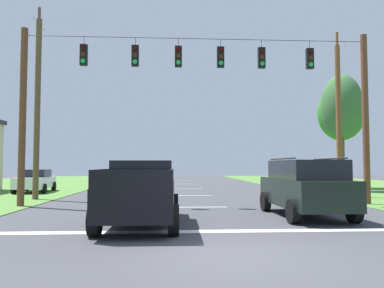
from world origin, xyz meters
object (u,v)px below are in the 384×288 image
object	(u,v)px
overhead_signal_span	(199,102)
utility_pole_near_left	(37,105)
utility_pole_mid_right	(339,117)
tree_roadside_far_right	(342,107)
suv_black	(305,186)
distant_car_crossing_white	(35,181)
pickup_truck	(141,193)
tree_roadside_right	(341,113)

from	to	relation	value
overhead_signal_span	utility_pole_near_left	bearing A→B (deg)	158.31
utility_pole_mid_right	tree_roadside_far_right	size ratio (longest dim) A/B	1.16
suv_black	tree_roadside_far_right	world-z (taller)	tree_roadside_far_right
utility_pole_mid_right	distant_car_crossing_white	bearing A→B (deg)	165.67
overhead_signal_span	distant_car_crossing_white	bearing A→B (deg)	139.45
pickup_truck	tree_roadside_far_right	distance (m)	19.55
utility_pole_near_left	tree_roadside_far_right	bearing A→B (deg)	15.64
distant_car_crossing_white	tree_roadside_far_right	distance (m)	21.47
suv_black	utility_pole_mid_right	world-z (taller)	utility_pole_mid_right
tree_roadside_right	pickup_truck	bearing A→B (deg)	-129.64
overhead_signal_span	suv_black	world-z (taller)	overhead_signal_span
distant_car_crossing_white	utility_pole_mid_right	xyz separation A→B (m)	(18.52, -4.73, 3.74)
pickup_truck	distant_car_crossing_white	size ratio (longest dim) A/B	1.22
overhead_signal_span	utility_pole_mid_right	bearing A→B (deg)	25.69
overhead_signal_span	pickup_truck	xyz separation A→B (m)	(-2.16, -5.31, -3.70)
suv_black	distant_car_crossing_white	world-z (taller)	suv_black
utility_pole_near_left	tree_roadside_right	distance (m)	22.18
suv_black	utility_pole_near_left	world-z (taller)	utility_pole_near_left
tree_roadside_far_right	tree_roadside_right	bearing A→B (deg)	66.22
utility_pole_near_left	tree_roadside_far_right	size ratio (longest dim) A/B	1.26
tree_roadside_right	distant_car_crossing_white	bearing A→B (deg)	-171.87
distant_car_crossing_white	utility_pole_mid_right	world-z (taller)	utility_pole_mid_right
pickup_truck	utility_pole_mid_right	xyz separation A→B (m)	(10.47, 9.31, 3.56)
overhead_signal_span	pickup_truck	size ratio (longest dim) A/B	2.92
distant_car_crossing_white	tree_roadside_far_right	size ratio (longest dim) A/B	0.55
suv_black	utility_pole_mid_right	distance (m)	9.85
overhead_signal_span	tree_roadside_right	distance (m)	17.04
pickup_truck	utility_pole_mid_right	world-z (taller)	utility_pole_mid_right
overhead_signal_span	tree_roadside_far_right	bearing A→B (deg)	38.94
suv_black	tree_roadside_right	xyz separation A→B (m)	(8.64, 15.77, 4.85)
utility_pole_mid_right	utility_pole_near_left	world-z (taller)	utility_pole_near_left
utility_pole_near_left	tree_roadside_right	size ratio (longest dim) A/B	1.26
utility_pole_mid_right	utility_pole_near_left	size ratio (longest dim) A/B	0.92
pickup_truck	tree_roadside_far_right	world-z (taller)	tree_roadside_far_right
distant_car_crossing_white	suv_black	bearing A→B (deg)	-42.62
distant_car_crossing_white	utility_pole_mid_right	size ratio (longest dim) A/B	0.47
overhead_signal_span	distant_car_crossing_white	size ratio (longest dim) A/B	3.57
overhead_signal_span	pickup_truck	distance (m)	6.82
tree_roadside_right	tree_roadside_far_right	xyz separation A→B (m)	(-1.46, -3.31, -0.04)
overhead_signal_span	pickup_truck	bearing A→B (deg)	-112.11
distant_car_crossing_white	tree_roadside_far_right	world-z (taller)	tree_roadside_far_right
tree_roadside_right	utility_pole_near_left	bearing A→B (deg)	-157.12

